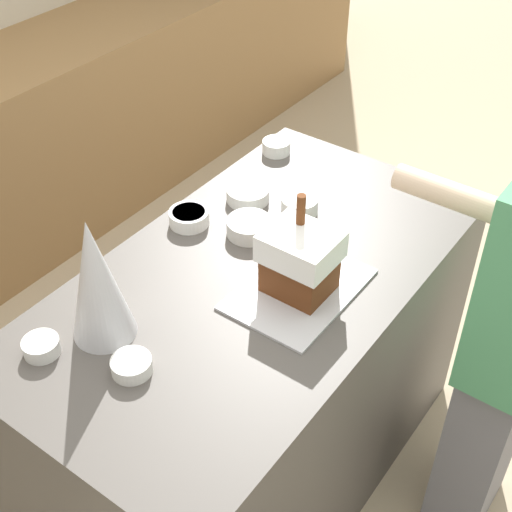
# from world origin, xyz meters

# --- Properties ---
(ground_plane) EXTENTS (12.00, 12.00, 0.00)m
(ground_plane) POSITION_xyz_m (0.00, 0.00, 0.00)
(ground_plane) COLOR #C6B28E
(kitchen_island) EXTENTS (1.46, 0.79, 0.90)m
(kitchen_island) POSITION_xyz_m (0.00, 0.00, 0.45)
(kitchen_island) COLOR #514C47
(kitchen_island) RESTS_ON ground_plane
(baking_tray) EXTENTS (0.38, 0.27, 0.01)m
(baking_tray) POSITION_xyz_m (0.02, -0.13, 0.91)
(baking_tray) COLOR silver
(baking_tray) RESTS_ON kitchen_island
(gingerbread_house) EXTENTS (0.16, 0.19, 0.27)m
(gingerbread_house) POSITION_xyz_m (0.02, -0.13, 1.01)
(gingerbread_house) COLOR #5B2D14
(gingerbread_house) RESTS_ON baking_tray
(decorative_tree) EXTENTS (0.16, 0.16, 0.35)m
(decorative_tree) POSITION_xyz_m (-0.40, 0.17, 1.08)
(decorative_tree) COLOR silver
(decorative_tree) RESTS_ON kitchen_island
(candy_bowl_near_tray_left) EXTENTS (0.12, 0.12, 0.04)m
(candy_bowl_near_tray_left) POSITION_xyz_m (0.08, 0.30, 0.93)
(candy_bowl_near_tray_left) COLOR white
(candy_bowl_near_tray_left) RESTS_ON kitchen_island
(candy_bowl_center_rear) EXTENTS (0.09, 0.09, 0.04)m
(candy_bowl_center_rear) POSITION_xyz_m (-0.54, 0.25, 0.92)
(candy_bowl_center_rear) COLOR white
(candy_bowl_center_rear) RESTS_ON kitchen_island
(candy_bowl_beside_tree) EXTENTS (0.11, 0.11, 0.05)m
(candy_bowl_beside_tree) POSITION_xyz_m (0.32, 0.06, 0.93)
(candy_bowl_beside_tree) COLOR white
(candy_bowl_beside_tree) RESTS_ON kitchen_island
(candy_bowl_far_right) EXTENTS (0.13, 0.13, 0.05)m
(candy_bowl_far_right) POSITION_xyz_m (0.14, 0.12, 0.93)
(candy_bowl_far_right) COLOR silver
(candy_bowl_far_right) RESTS_ON kitchen_island
(candy_bowl_near_tray_right) EXTENTS (0.10, 0.10, 0.04)m
(candy_bowl_near_tray_right) POSITION_xyz_m (-0.45, 0.03, 0.92)
(candy_bowl_near_tray_right) COLOR white
(candy_bowl_near_tray_right) RESTS_ON kitchen_island
(candy_bowl_behind_tray) EXTENTS (0.10, 0.10, 0.04)m
(candy_bowl_behind_tray) POSITION_xyz_m (0.57, 0.32, 0.93)
(candy_bowl_behind_tray) COLOR white
(candy_bowl_behind_tray) RESTS_ON kitchen_island
(candy_bowl_front_corner) EXTENTS (0.13, 0.13, 0.04)m
(candy_bowl_front_corner) POSITION_xyz_m (0.28, 0.23, 0.93)
(candy_bowl_front_corner) COLOR silver
(candy_bowl_front_corner) RESTS_ON kitchen_island
(person) EXTENTS (0.40, 0.50, 1.53)m
(person) POSITION_xyz_m (0.29, -0.65, 0.79)
(person) COLOR slate
(person) RESTS_ON ground_plane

